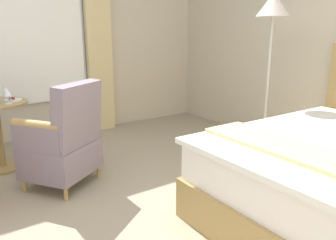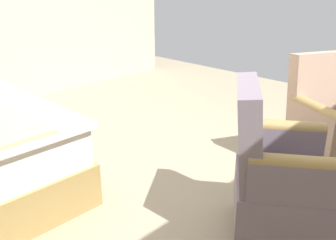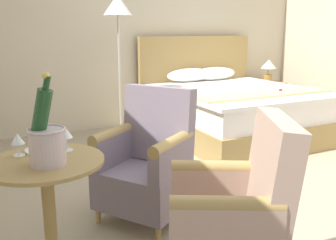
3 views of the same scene
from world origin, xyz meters
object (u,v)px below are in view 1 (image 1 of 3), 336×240
(snack_plate, at_px, (13,100))
(floor_lamp_brass, at_px, (273,19))
(wine_glass_near_edge, at_px, (6,91))
(wine_glass_near_bucket, at_px, (8,93))
(armchair_by_window, at_px, (64,142))

(snack_plate, bearing_deg, floor_lamp_brass, 61.69)
(floor_lamp_brass, relative_size, wine_glass_near_edge, 13.99)
(wine_glass_near_bucket, relative_size, snack_plate, 0.80)
(wine_glass_near_bucket, bearing_deg, armchair_by_window, 27.36)
(snack_plate, xyz_separation_m, armchair_by_window, (0.77, 0.27, -0.30))
(wine_glass_near_edge, distance_m, armchair_by_window, 1.01)
(wine_glass_near_bucket, distance_m, snack_plate, 0.17)
(floor_lamp_brass, relative_size, wine_glass_near_bucket, 12.86)
(wine_glass_near_bucket, height_order, wine_glass_near_edge, wine_glass_near_bucket)
(floor_lamp_brass, distance_m, wine_glass_near_edge, 2.91)
(wine_glass_near_edge, bearing_deg, armchair_by_window, 18.96)
(wine_glass_near_bucket, distance_m, armchair_by_window, 0.81)
(snack_plate, distance_m, armchair_by_window, 0.87)
(floor_lamp_brass, distance_m, armchair_by_window, 2.46)
(wine_glass_near_edge, height_order, snack_plate, wine_glass_near_edge)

